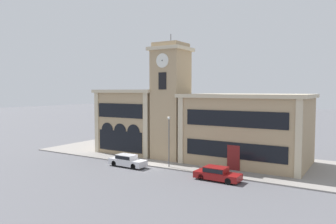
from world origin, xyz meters
name	(u,v)px	position (x,y,z in m)	size (l,w,h in m)	color
ground_plane	(149,166)	(0.00, 0.00, 0.00)	(300.00, 300.00, 0.00)	#56565B
sidewalk_kerb	(178,156)	(0.00, 7.35, 0.07)	(42.30, 14.70, 0.15)	gray
clock_tower	(171,101)	(0.00, 5.23, 7.90)	(4.84, 4.84, 16.91)	tan
town_hall_left_wing	(140,120)	(-7.19, 7.90, 4.78)	(10.33, 10.23, 9.51)	tan
town_hall_right_wing	(247,129)	(9.76, 7.91, 4.49)	(15.48, 10.23, 8.93)	tan
parked_car_near	(127,160)	(-2.23, -1.45, 0.78)	(4.92, 1.80, 1.48)	silver
parked_car_mid	(217,173)	(9.66, -1.45, 0.74)	(4.86, 1.91, 1.42)	maroon
street_lamp	(169,134)	(2.51, 0.66, 4.12)	(0.36, 0.36, 6.09)	#4C4C51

